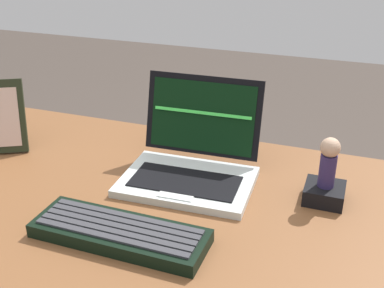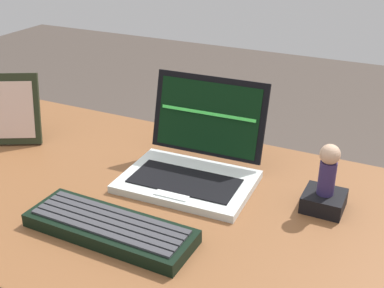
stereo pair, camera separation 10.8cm
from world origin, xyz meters
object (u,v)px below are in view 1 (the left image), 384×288
object	(u,v)px
figurine_stand	(324,193)
external_keyboard	(120,233)
figurine	(329,160)
laptop_front	(192,162)

from	to	relation	value
figurine_stand	external_keyboard	bearing A→B (deg)	-142.16
external_keyboard	figurine_stand	world-z (taller)	figurine_stand
figurine_stand	figurine	world-z (taller)	figurine
external_keyboard	figurine	world-z (taller)	figurine
laptop_front	external_keyboard	size ratio (longest dim) A/B	0.88
figurine	figurine_stand	bearing A→B (deg)	90.00
figurine	external_keyboard	bearing A→B (deg)	-142.16
external_keyboard	laptop_front	bearing A→B (deg)	79.53
laptop_front	figurine_stand	bearing A→B (deg)	0.70
laptop_front	figurine_stand	world-z (taller)	laptop_front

